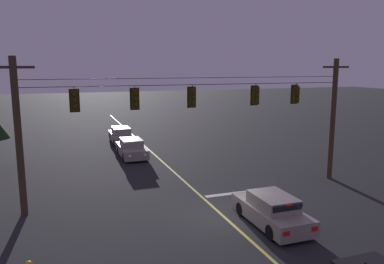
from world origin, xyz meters
TOP-DOWN VIEW (x-y plane):
  - ground_plane at (0.00, 0.00)m, footprint 180.00×180.00m
  - lane_centre_stripe at (0.00, 9.48)m, footprint 0.14×60.00m
  - stop_bar_paint at (1.90, 2.88)m, footprint 3.40×0.36m
  - signal_span_assembly at (-0.00, 3.48)m, footprint 19.30×0.32m
  - traffic_light_leftmost at (-6.22, 3.46)m, footprint 0.48×0.41m
  - traffic_light_left_inner at (-3.35, 3.46)m, footprint 0.48×0.41m
  - traffic_light_centre at (-0.34, 3.46)m, footprint 0.48×0.41m
  - traffic_light_right_inner at (3.39, 3.46)m, footprint 0.48×0.41m
  - traffic_light_rightmost at (6.02, 3.46)m, footprint 0.48×0.41m
  - car_waiting_near_lane at (1.60, -1.44)m, footprint 1.80×4.33m
  - car_oncoming_lead at (-1.82, 13.24)m, footprint 1.80×4.42m
  - car_oncoming_trailing at (-1.66, 19.09)m, footprint 1.80×4.42m

SIDE VIEW (x-z plane):
  - ground_plane at x=0.00m, z-range 0.00..0.00m
  - lane_centre_stripe at x=0.00m, z-range 0.00..0.01m
  - stop_bar_paint at x=1.90m, z-range 0.00..0.01m
  - car_oncoming_lead at x=-1.82m, z-range -0.05..1.34m
  - car_oncoming_trailing at x=-1.66m, z-range -0.05..1.34m
  - car_waiting_near_lane at x=1.60m, z-range -0.05..1.34m
  - signal_span_assembly at x=0.00m, z-range 0.15..7.51m
  - traffic_light_leftmost at x=-6.22m, z-range 4.69..5.91m
  - traffic_light_left_inner at x=-3.35m, z-range 4.69..5.91m
  - traffic_light_centre at x=-0.34m, z-range 4.69..5.91m
  - traffic_light_right_inner at x=3.39m, z-range 4.69..5.91m
  - traffic_light_rightmost at x=6.02m, z-range 4.69..5.91m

